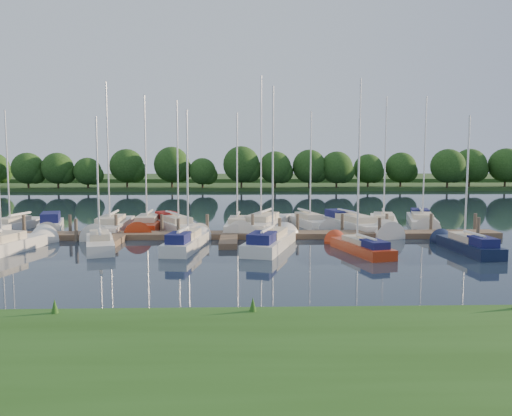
{
  "coord_description": "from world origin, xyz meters",
  "views": [
    {
      "loc": [
        0.87,
        -28.5,
        5.82
      ],
      "look_at": [
        1.96,
        8.0,
        2.2
      ],
      "focal_mm": 35.0,
      "sensor_mm": 36.0,
      "label": 1
    }
  ],
  "objects_px": {
    "sailboat_n_0": "(12,227)",
    "dock": "(229,236)",
    "sailboat_n_5": "(237,227)",
    "sailboat_s_2": "(187,244)",
    "motorboat": "(51,225)"
  },
  "relations": [
    {
      "from": "sailboat_n_0",
      "to": "dock",
      "type": "bearing_deg",
      "value": 175.07
    },
    {
      "from": "sailboat_n_5",
      "to": "sailboat_s_2",
      "type": "xyz_separation_m",
      "value": [
        -3.22,
        -8.22,
        0.07
      ]
    },
    {
      "from": "sailboat_s_2",
      "to": "motorboat",
      "type": "bearing_deg",
      "value": 151.11
    },
    {
      "from": "dock",
      "to": "sailboat_n_0",
      "type": "distance_m",
      "value": 18.62
    },
    {
      "from": "dock",
      "to": "sailboat_n_5",
      "type": "relative_size",
      "value": 4.07
    },
    {
      "from": "dock",
      "to": "sailboat_n_5",
      "type": "bearing_deg",
      "value": 82.54
    },
    {
      "from": "dock",
      "to": "sailboat_s_2",
      "type": "xyz_separation_m",
      "value": [
        -2.66,
        -3.95,
        0.14
      ]
    },
    {
      "from": "sailboat_s_2",
      "to": "dock",
      "type": "bearing_deg",
      "value": 64.81
    },
    {
      "from": "dock",
      "to": "sailboat_n_0",
      "type": "height_order",
      "value": "sailboat_n_0"
    },
    {
      "from": "dock",
      "to": "sailboat_n_5",
      "type": "xyz_separation_m",
      "value": [
        0.56,
        4.27,
        0.08
      ]
    },
    {
      "from": "dock",
      "to": "motorboat",
      "type": "bearing_deg",
      "value": 159.73
    },
    {
      "from": "sailboat_n_5",
      "to": "sailboat_s_2",
      "type": "height_order",
      "value": "sailboat_n_5"
    },
    {
      "from": "sailboat_n_0",
      "to": "sailboat_s_2",
      "type": "height_order",
      "value": "sailboat_n_0"
    },
    {
      "from": "dock",
      "to": "sailboat_n_5",
      "type": "height_order",
      "value": "sailboat_n_5"
    },
    {
      "from": "sailboat_n_5",
      "to": "sailboat_s_2",
      "type": "relative_size",
      "value": 1.05
    }
  ]
}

